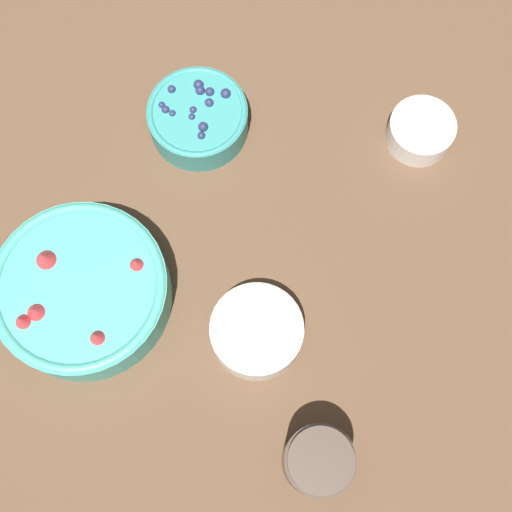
{
  "coord_description": "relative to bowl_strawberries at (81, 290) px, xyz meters",
  "views": [
    {
      "loc": [
        0.3,
        0.15,
        1.02
      ],
      "look_at": [
        0.04,
        0.01,
        0.05
      ],
      "focal_mm": 50.0,
      "sensor_mm": 36.0,
      "label": 1
    }
  ],
  "objects": [
    {
      "name": "bowl_blueberries",
      "position": [
        -0.32,
        0.02,
        -0.01
      ],
      "size": [
        0.15,
        0.15,
        0.06
      ],
      "color": "teal",
      "rests_on": "ground_plane"
    },
    {
      "name": "bowl_strawberries",
      "position": [
        0.0,
        0.0,
        0.0
      ],
      "size": [
        0.25,
        0.25,
        0.09
      ],
      "color": "#47AD9E",
      "rests_on": "ground_plane"
    },
    {
      "name": "jar_chocolate",
      "position": [
        0.06,
        0.4,
        0.01
      ],
      "size": [
        0.09,
        0.09,
        0.11
      ],
      "color": "#4C3D33",
      "rests_on": "ground_plane"
    },
    {
      "name": "bowl_cream",
      "position": [
        -0.46,
        0.33,
        -0.01
      ],
      "size": [
        0.1,
        0.1,
        0.06
      ],
      "color": "white",
      "rests_on": "ground_plane"
    },
    {
      "name": "ground_plane",
      "position": [
        -0.2,
        0.18,
        -0.04
      ],
      "size": [
        4.0,
        4.0,
        0.0
      ],
      "primitive_type": "plane",
      "color": "brown"
    },
    {
      "name": "bowl_bananas",
      "position": [
        -0.06,
        0.25,
        -0.01
      ],
      "size": [
        0.13,
        0.13,
        0.06
      ],
      "color": "silver",
      "rests_on": "ground_plane"
    }
  ]
}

